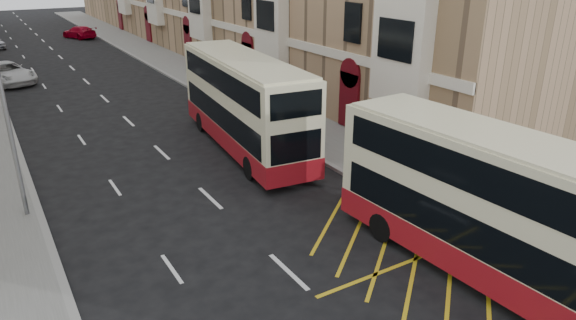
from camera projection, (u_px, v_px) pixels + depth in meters
pavement_right at (203, 78)px, 40.14m from camera, size 4.00×120.00×0.15m
kerb_right at (179, 81)px, 39.18m from camera, size 0.25×120.00×0.15m
kerb_left at (3, 103)px, 33.39m from camera, size 0.25×120.00×0.15m
road_markings at (62, 59)px, 48.22m from camera, size 10.00×110.00×0.01m
guard_railing at (403, 182)px, 19.75m from camera, size 0.06×6.56×1.01m
street_lamp_near at (4, 95)px, 17.24m from camera, size 0.93×0.18×8.00m
double_decker_front at (504, 212)px, 14.44m from camera, size 3.09×11.18×4.42m
double_decker_rear at (244, 103)px, 24.86m from camera, size 3.79×11.66×4.57m
pedestrian_near at (518, 227)px, 16.08m from camera, size 0.71×0.50×1.85m
pedestrian_far at (401, 173)px, 20.26m from camera, size 1.05×0.94×1.71m
white_van at (6, 73)px, 38.50m from camera, size 4.37×6.30×1.60m
car_red at (79, 32)px, 60.00m from camera, size 3.60×5.26×1.41m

